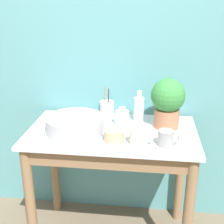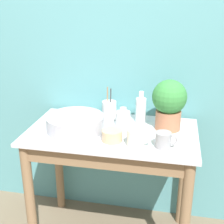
{
  "view_description": "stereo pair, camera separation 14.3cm",
  "coord_description": "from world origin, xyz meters",
  "px_view_note": "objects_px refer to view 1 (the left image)",
  "views": [
    {
      "loc": [
        0.21,
        -1.41,
        1.57
      ],
      "look_at": [
        0.0,
        0.29,
        0.92
      ],
      "focal_mm": 50.0,
      "sensor_mm": 36.0,
      "label": 1
    },
    {
      "loc": [
        0.35,
        -1.39,
        1.57
      ],
      "look_at": [
        0.0,
        0.29,
        0.92
      ],
      "focal_mm": 50.0,
      "sensor_mm": 36.0,
      "label": 2
    }
  ],
  "objects_px": {
    "bowl_wash_large": "(75,124)",
    "bottle_tall": "(139,109)",
    "bottle_short": "(122,118)",
    "mug_grey": "(166,138)",
    "potted_plant": "(168,101)",
    "bowl_small_tan": "(114,135)",
    "utensil_cup": "(107,110)",
    "mug_cream": "(139,137)"
  },
  "relations": [
    {
      "from": "utensil_cup",
      "to": "mug_grey",
      "type": "bearing_deg",
      "value": -42.54
    },
    {
      "from": "mug_grey",
      "to": "bowl_small_tan",
      "type": "xyz_separation_m",
      "value": [
        -0.29,
        0.02,
        -0.01
      ]
    },
    {
      "from": "bottle_tall",
      "to": "bowl_small_tan",
      "type": "xyz_separation_m",
      "value": [
        -0.12,
        -0.3,
        -0.05
      ]
    },
    {
      "from": "bowl_wash_large",
      "to": "utensil_cup",
      "type": "bearing_deg",
      "value": 54.21
    },
    {
      "from": "mug_cream",
      "to": "utensil_cup",
      "type": "relative_size",
      "value": 0.62
    },
    {
      "from": "mug_cream",
      "to": "utensil_cup",
      "type": "bearing_deg",
      "value": 122.57
    },
    {
      "from": "potted_plant",
      "to": "bottle_tall",
      "type": "bearing_deg",
      "value": 157.2
    },
    {
      "from": "mug_cream",
      "to": "mug_grey",
      "type": "height_order",
      "value": "mug_cream"
    },
    {
      "from": "potted_plant",
      "to": "bottle_short",
      "type": "height_order",
      "value": "potted_plant"
    },
    {
      "from": "bottle_short",
      "to": "bowl_small_tan",
      "type": "xyz_separation_m",
      "value": [
        -0.02,
        -0.22,
        -0.02
      ]
    },
    {
      "from": "utensil_cup",
      "to": "bottle_short",
      "type": "bearing_deg",
      "value": -41.1
    },
    {
      "from": "bottle_tall",
      "to": "bottle_short",
      "type": "relative_size",
      "value": 1.7
    },
    {
      "from": "bowl_small_tan",
      "to": "utensil_cup",
      "type": "relative_size",
      "value": 0.54
    },
    {
      "from": "potted_plant",
      "to": "bowl_wash_large",
      "type": "distance_m",
      "value": 0.57
    },
    {
      "from": "mug_cream",
      "to": "bowl_small_tan",
      "type": "height_order",
      "value": "mug_cream"
    },
    {
      "from": "potted_plant",
      "to": "bowl_small_tan",
      "type": "height_order",
      "value": "potted_plant"
    },
    {
      "from": "bottle_short",
      "to": "utensil_cup",
      "type": "height_order",
      "value": "utensil_cup"
    },
    {
      "from": "mug_grey",
      "to": "utensil_cup",
      "type": "relative_size",
      "value": 0.56
    },
    {
      "from": "bowl_wash_large",
      "to": "bowl_small_tan",
      "type": "distance_m",
      "value": 0.26
    },
    {
      "from": "bowl_wash_large",
      "to": "mug_cream",
      "type": "height_order",
      "value": "mug_cream"
    },
    {
      "from": "bowl_wash_large",
      "to": "mug_grey",
      "type": "bearing_deg",
      "value": -12.45
    },
    {
      "from": "bottle_tall",
      "to": "mug_grey",
      "type": "relative_size",
      "value": 1.73
    },
    {
      "from": "bottle_tall",
      "to": "mug_grey",
      "type": "xyz_separation_m",
      "value": [
        0.16,
        -0.33,
        -0.04
      ]
    },
    {
      "from": "bottle_tall",
      "to": "mug_grey",
      "type": "bearing_deg",
      "value": -63.72
    },
    {
      "from": "potted_plant",
      "to": "utensil_cup",
      "type": "bearing_deg",
      "value": 167.55
    },
    {
      "from": "mug_cream",
      "to": "bowl_small_tan",
      "type": "xyz_separation_m",
      "value": [
        -0.14,
        0.03,
        -0.02
      ]
    },
    {
      "from": "bottle_short",
      "to": "bowl_small_tan",
      "type": "distance_m",
      "value": 0.22
    },
    {
      "from": "potted_plant",
      "to": "utensil_cup",
      "type": "height_order",
      "value": "potted_plant"
    },
    {
      "from": "potted_plant",
      "to": "mug_cream",
      "type": "distance_m",
      "value": 0.33
    },
    {
      "from": "potted_plant",
      "to": "bottle_short",
      "type": "xyz_separation_m",
      "value": [
        -0.27,
        -0.01,
        -0.12
      ]
    },
    {
      "from": "mug_cream",
      "to": "bowl_small_tan",
      "type": "bearing_deg",
      "value": 166.65
    },
    {
      "from": "bottle_short",
      "to": "utensil_cup",
      "type": "xyz_separation_m",
      "value": [
        -0.11,
        0.09,
        0.01
      ]
    },
    {
      "from": "potted_plant",
      "to": "bowl_wash_large",
      "type": "relative_size",
      "value": 0.89
    },
    {
      "from": "bowl_wash_large",
      "to": "bottle_tall",
      "type": "bearing_deg",
      "value": 29.86
    },
    {
      "from": "bottle_short",
      "to": "utensil_cup",
      "type": "bearing_deg",
      "value": 138.9
    },
    {
      "from": "bottle_tall",
      "to": "utensil_cup",
      "type": "bearing_deg",
      "value": 176.94
    },
    {
      "from": "bottle_short",
      "to": "mug_grey",
      "type": "xyz_separation_m",
      "value": [
        0.26,
        -0.25,
        -0.01
      ]
    },
    {
      "from": "bowl_small_tan",
      "to": "utensil_cup",
      "type": "bearing_deg",
      "value": 104.89
    },
    {
      "from": "bowl_small_tan",
      "to": "bowl_wash_large",
      "type": "bearing_deg",
      "value": 159.01
    },
    {
      "from": "mug_cream",
      "to": "bowl_small_tan",
      "type": "relative_size",
      "value": 1.15
    },
    {
      "from": "bowl_wash_large",
      "to": "bottle_tall",
      "type": "xyz_separation_m",
      "value": [
        0.37,
        0.21,
        0.04
      ]
    },
    {
      "from": "bottle_tall",
      "to": "mug_cream",
      "type": "xyz_separation_m",
      "value": [
        0.02,
        -0.34,
        -0.04
      ]
    }
  ]
}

